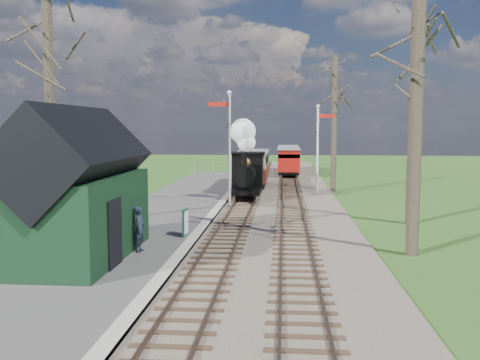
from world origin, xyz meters
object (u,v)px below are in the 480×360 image
object	(u,v)px
locomotive	(246,165)
bench	(132,229)
semaphore_far	(319,142)
red_carriage_b	(288,157)
semaphore_near	(228,140)
coach	(252,167)
station_shed	(77,193)
red_carriage_a	(289,161)
sign_board	(185,222)
person	(140,229)

from	to	relation	value
locomotive	bench	xyz separation A→B (m)	(-3.37, -12.17, -1.53)
semaphore_far	red_carriage_b	xyz separation A→B (m)	(-1.77, 17.37, -1.95)
semaphore_near	coach	xyz separation A→B (m)	(0.77, 9.03, -2.08)
station_shed	locomotive	world-z (taller)	station_shed
station_shed	semaphore_far	xyz separation A→B (m)	(8.67, 18.00, 1.08)
red_carriage_a	coach	bearing A→B (deg)	-106.38
semaphore_near	sign_board	xyz separation A→B (m)	(-0.77, -8.42, -2.91)
station_shed	red_carriage_a	size ratio (longest dim) A/B	1.34
semaphore_far	sign_board	bearing A→B (deg)	-112.30
semaphore_near	locomotive	size ratio (longest dim) A/B	1.36
bench	person	distance (m)	2.04
semaphore_near	sign_board	world-z (taller)	semaphore_near
sign_board	coach	bearing A→B (deg)	84.96
person	coach	bearing A→B (deg)	-8.19
bench	person	bearing A→B (deg)	-66.51
semaphore_near	coach	size ratio (longest dim) A/B	0.85
person	station_shed	bearing A→B (deg)	118.34
red_carriage_a	bench	bearing A→B (deg)	-102.45
semaphore_near	semaphore_far	size ratio (longest dim) A/B	1.09
locomotive	semaphore_near	bearing A→B (deg)	-104.33
semaphore_far	bench	world-z (taller)	semaphore_far
semaphore_near	red_carriage_a	bearing A→B (deg)	79.33
coach	bench	world-z (taller)	coach
person	semaphore_near	bearing A→B (deg)	-10.18
semaphore_near	coach	distance (m)	9.30
semaphore_near	red_carriage_b	bearing A→B (deg)	81.80
red_carriage_a	sign_board	bearing A→B (deg)	-98.95
semaphore_near	semaphore_far	world-z (taller)	semaphore_near
locomotive	bench	distance (m)	12.72
station_shed	coach	world-z (taller)	station_shed
semaphore_far	red_carriage_a	xyz separation A→B (m)	(-1.77, 11.87, -1.95)
semaphore_far	coach	world-z (taller)	semaphore_far
red_carriage_b	locomotive	bearing A→B (deg)	-97.29
red_carriage_a	semaphore_near	bearing A→B (deg)	-100.67
person	locomotive	bearing A→B (deg)	-11.25
sign_board	person	distance (m)	2.84
locomotive	bench	world-z (taller)	locomotive
semaphore_far	locomotive	bearing A→B (deg)	-145.31
station_shed	sign_board	world-z (taller)	station_shed
red_carriage_b	bench	bearing A→B (deg)	-100.40
station_shed	locomotive	xyz separation A→B (m)	(4.29, 14.97, -0.16)
red_carriage_a	locomotive	bearing A→B (deg)	-99.94
locomotive	red_carriage_a	bearing A→B (deg)	80.06
red_carriage_b	station_shed	bearing A→B (deg)	-101.03
sign_board	bench	bearing A→B (deg)	-156.91
station_shed	bench	bearing A→B (deg)	71.86
red_carriage_a	semaphore_far	bearing A→B (deg)	-81.50
station_shed	semaphore_far	world-z (taller)	semaphore_far
station_shed	red_carriage_b	world-z (taller)	station_shed
semaphore_near	red_carriage_b	distance (m)	23.72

